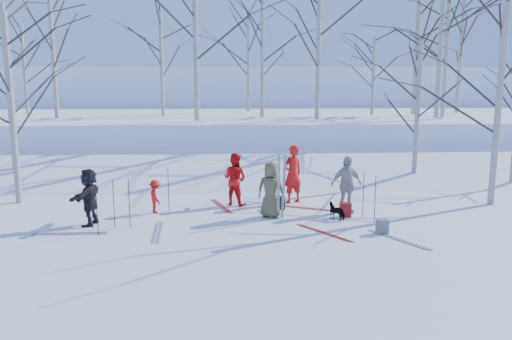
{
  "coord_description": "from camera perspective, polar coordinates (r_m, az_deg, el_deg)",
  "views": [
    {
      "loc": [
        -0.77,
        -13.18,
        3.89
      ],
      "look_at": [
        0.0,
        1.5,
        1.3
      ],
      "focal_mm": 35.0,
      "sensor_mm": 36.0,
      "label": 1
    }
  ],
  "objects": [
    {
      "name": "ski_pole_e",
      "position": [
        14.34,
        13.45,
        -3.26
      ],
      "size": [
        0.02,
        0.02,
        1.34
      ],
      "primitive_type": "cylinder",
      "color": "black",
      "rests_on": "ground"
    },
    {
      "name": "birch_plateau_d",
      "position": [
        22.68,
        -6.96,
        15.18
      ],
      "size": [
        5.88,
        5.88,
        7.54
      ],
      "primitive_type": null,
      "color": "silver",
      "rests_on": "snow_plateau"
    },
    {
      "name": "ski_pole_b",
      "position": [
        13.43,
        -17.72,
        -4.36
      ],
      "size": [
        0.02,
        0.02,
        1.34
      ],
      "primitive_type": "cylinder",
      "color": "black",
      "rests_on": "ground"
    },
    {
      "name": "skier_grey_west",
      "position": [
        14.43,
        -18.53,
        -2.94
      ],
      "size": [
        0.73,
        1.53,
        1.58
      ],
      "primitive_type": "imported",
      "rotation": [
        0.0,
        0.0,
        4.53
      ],
      "color": "black",
      "rests_on": "ground"
    },
    {
      "name": "birch_edge_d",
      "position": [
        20.72,
        -26.34,
        7.48
      ],
      "size": [
        5.29,
        5.29,
        6.7
      ],
      "primitive_type": null,
      "color": "silver",
      "rests_on": "ground"
    },
    {
      "name": "birch_plateau_e",
      "position": [
        29.94,
        -0.89,
        12.27
      ],
      "size": [
        4.64,
        4.64,
        5.77
      ],
      "primitive_type": null,
      "color": "silver",
      "rests_on": "snow_plateau"
    },
    {
      "name": "ski_pole_f",
      "position": [
        14.11,
        -18.24,
        -3.71
      ],
      "size": [
        0.02,
        0.02,
        1.34
      ],
      "primitive_type": "cylinder",
      "color": "black",
      "rests_on": "ground"
    },
    {
      "name": "birch_plateau_i",
      "position": [
        30.42,
        22.33,
        12.28
      ],
      "size": [
        5.21,
        5.21,
        6.59
      ],
      "primitive_type": null,
      "color": "silver",
      "rests_on": "snow_plateau"
    },
    {
      "name": "ski_pair_c",
      "position": [
        13.46,
        -11.16,
        -6.95
      ],
      "size": [
        0.45,
        1.93,
        0.02
      ],
      "primitive_type": null,
      "rotation": [
        0.0,
        0.0,
        0.07
      ],
      "color": "silver",
      "rests_on": "ground"
    },
    {
      "name": "ski_pole_h",
      "position": [
        14.89,
        12.18,
        -2.72
      ],
      "size": [
        0.02,
        0.02,
        1.34
      ],
      "primitive_type": "cylinder",
      "color": "black",
      "rests_on": "ground"
    },
    {
      "name": "ground",
      "position": [
        13.76,
        0.33,
        -6.43
      ],
      "size": [
        120.0,
        120.0,
        0.0
      ],
      "primitive_type": "plane",
      "color": "white",
      "rests_on": "ground"
    },
    {
      "name": "birch_edge_e",
      "position": [
        20.06,
        17.95,
        6.14
      ],
      "size": [
        4.39,
        4.39,
        5.42
      ],
      "primitive_type": null,
      "color": "silver",
      "rests_on": "ground"
    },
    {
      "name": "ski_pair_d",
      "position": [
        13.95,
        -20.51,
        -6.81
      ],
      "size": [
        0.21,
        1.9,
        0.02
      ],
      "primitive_type": null,
      "rotation": [
        0.0,
        0.0,
        1.57
      ],
      "color": "silver",
      "rests_on": "ground"
    },
    {
      "name": "birch_plateau_c",
      "position": [
        23.56,
        7.14,
        14.05
      ],
      "size": [
        5.35,
        5.35,
        6.78
      ],
      "primitive_type": null,
      "color": "silver",
      "rests_on": "snow_plateau"
    },
    {
      "name": "ski_pole_d",
      "position": [
        13.9,
        -14.29,
        -3.71
      ],
      "size": [
        0.02,
        0.02,
        1.34
      ],
      "primitive_type": "cylinder",
      "color": "black",
      "rests_on": "ground"
    },
    {
      "name": "snow_plateau",
      "position": [
        30.33,
        -1.54,
        4.52
      ],
      "size": [
        70.0,
        18.0,
        2.2
      ],
      "primitive_type": "cube",
      "color": "white",
      "rests_on": "ground"
    },
    {
      "name": "birch_plateau_b",
      "position": [
        29.43,
        -24.94,
        10.26
      ],
      "size": [
        3.81,
        3.81,
        4.59
      ],
      "primitive_type": null,
      "color": "silver",
      "rests_on": "snow_plateau"
    },
    {
      "name": "birch_plateau_l",
      "position": [
        26.46,
        -10.76,
        12.02
      ],
      "size": [
        4.39,
        4.39,
        5.41
      ],
      "primitive_type": null,
      "color": "silver",
      "rests_on": "snow_plateau"
    },
    {
      "name": "ski_pole_c",
      "position": [
        16.05,
        2.51,
        -1.59
      ],
      "size": [
        0.02,
        0.02,
        1.34
      ],
      "primitive_type": "cylinder",
      "color": "black",
      "rests_on": "ground"
    },
    {
      "name": "backpack_dark",
      "position": [
        15.54,
        2.68,
        -3.75
      ],
      "size": [
        0.34,
        0.24,
        0.4
      ],
      "primitive_type": "cube",
      "color": "black",
      "rests_on": "ground"
    },
    {
      "name": "birch_plateau_j",
      "position": [
        28.53,
        17.93,
        13.97
      ],
      "size": [
        6.06,
        6.06,
        7.81
      ],
      "primitive_type": null,
      "color": "silver",
      "rests_on": "snow_plateau"
    },
    {
      "name": "upright_ski_left",
      "position": [
        14.21,
        2.59,
        -1.96
      ],
      "size": [
        0.08,
        0.16,
        1.9
      ],
      "primitive_type": "cube",
      "rotation": [
        0.07,
        0.0,
        0.09
      ],
      "color": "silver",
      "rests_on": "ground"
    },
    {
      "name": "ski_pair_f",
      "position": [
        15.94,
        -4.01,
        -4.12
      ],
      "size": [
        1.28,
        2.01,
        0.02
      ],
      "primitive_type": null,
      "rotation": [
        0.0,
        0.0,
        0.3
      ],
      "color": "#AD2A18",
      "rests_on": "ground"
    },
    {
      "name": "skier_olive_center",
      "position": [
        14.48,
        1.69,
        -2.27
      ],
      "size": [
        0.92,
        0.75,
        1.63
      ],
      "primitive_type": "imported",
      "rotation": [
        0.0,
        0.0,
        2.81
      ],
      "color": "#4C4D2E",
      "rests_on": "ground"
    },
    {
      "name": "ski_pair_e",
      "position": [
        15.76,
        5.19,
        -4.3
      ],
      "size": [
        1.67,
        2.06,
        0.02
      ],
      "primitive_type": null,
      "rotation": [
        0.0,
        0.0,
        1.13
      ],
      "color": "#AD2A18",
      "rests_on": "ground"
    },
    {
      "name": "ski_pole_g",
      "position": [
        15.81,
        1.85,
        -1.76
      ],
      "size": [
        0.02,
        0.02,
        1.34
      ],
      "primitive_type": "cylinder",
      "color": "black",
      "rests_on": "ground"
    },
    {
      "name": "skier_red_seated",
      "position": [
        15.29,
        -11.43,
        -2.99
      ],
      "size": [
        0.61,
        0.75,
        1.01
      ],
      "primitive_type": "imported",
      "rotation": [
        0.0,
        0.0,
        1.99
      ],
      "color": "red",
      "rests_on": "ground"
    },
    {
      "name": "birch_edge_b",
      "position": [
        17.43,
        26.0,
        6.97
      ],
      "size": [
        5.18,
        5.18,
        6.55
      ],
      "primitive_type": null,
      "color": "silver",
      "rests_on": "ground"
    },
    {
      "name": "ski_pole_a",
      "position": [
        15.41,
        -9.97,
        -2.22
      ],
      "size": [
        0.02,
        0.02,
        1.34
      ],
      "primitive_type": "cylinder",
      "color": "black",
      "rests_on": "ground"
    },
    {
      "name": "snow_ramp",
      "position": [
        20.54,
        -0.81,
        -0.5
      ],
      "size": [
        70.0,
        9.49,
        4.12
      ],
      "primitive_type": "cube",
      "rotation": [
        0.3,
        0.0,
        0.0
      ],
      "color": "white",
      "rests_on": "ground"
    },
    {
      "name": "backpack_grey",
      "position": [
        13.45,
        14.23,
        -6.29
      ],
      "size": [
        0.3,
        0.2,
        0.38
      ],
      "primitive_type": "cube",
      "color": "slate",
      "rests_on": "ground"
    },
    {
      "name": "ski_pair_a",
      "position": [
        13.1,
        15.96,
        -7.64
      ],
      "size": [
        1.84,
        2.07,
        0.02
      ],
      "primitive_type": null,
      "rotation": [
        0.0,
        0.0,
        0.52
      ],
      "color": "silver",
      "rests_on": "ground"
    },
    {
      "name": "birch_plateau_f",
      "position": [
        24.73,
        0.71,
        12.6
      ],
      "size": [
        4.54,
        4.54,
        5.63
      ],
      "primitive_type": null,
      "color": "silver",
      "rests_on": "snow_plateau"
    },
    {
      "name": "backpack_red",
      "position": [
        14.86,
        10.17,
        -4.5
      ],
      "size": [
        0.32,
        0.22,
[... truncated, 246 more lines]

